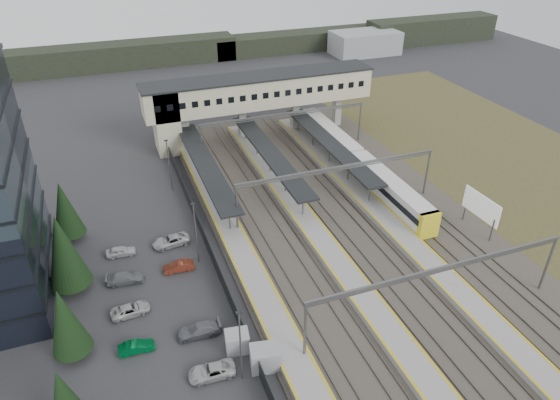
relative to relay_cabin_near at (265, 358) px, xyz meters
name	(u,v)px	position (x,y,z in m)	size (l,w,h in m)	color
ground	(292,299)	(5.62, 7.46, -1.13)	(220.00, 220.00, 0.00)	#2B2B2D
conifer_row	(64,349)	(-16.38, 3.59, 3.70)	(4.42, 49.82, 9.50)	black
car_park	(181,372)	(-7.50, 1.50, -0.53)	(10.57, 44.69, 1.28)	#9D9CA0
lampposts	(214,278)	(-2.38, 8.71, 3.20)	(0.50, 53.25, 8.07)	slate
fence	(221,277)	(-0.88, 12.46, -0.13)	(0.08, 90.00, 2.00)	#26282B
relay_cabin_near	(265,358)	(0.00, 0.00, 0.00)	(3.05, 2.47, 2.27)	#929497
relay_cabin_far	(237,341)	(-1.83, 2.86, -0.11)	(2.48, 2.17, 2.04)	#929497
rail_corridor	(349,252)	(14.96, 12.46, -0.85)	(34.00, 90.00, 0.92)	#3C352F
canopies	(270,153)	(12.62, 34.46, 2.79)	(23.10, 30.00, 3.28)	black
footbridge	(245,96)	(13.32, 49.46, 6.80)	(40.40, 6.40, 11.20)	#B8B28B
gantries	(382,217)	(17.62, 10.46, 4.86)	(28.40, 62.28, 7.17)	slate
train	(358,162)	(25.62, 30.65, 0.85)	(2.78, 38.59, 3.50)	silver
billboard	(481,208)	(32.63, 11.21, 2.41)	(0.43, 6.16, 5.26)	slate
treeline_far	(248,47)	(29.43, 99.73, 1.81)	(170.00, 19.00, 7.00)	black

